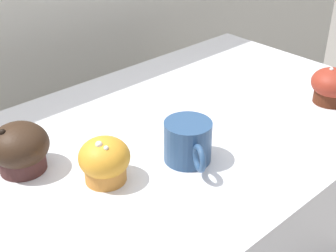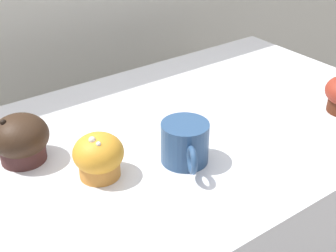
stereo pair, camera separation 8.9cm
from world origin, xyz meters
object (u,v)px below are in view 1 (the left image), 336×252
at_px(muffin_front_center, 20,148).
at_px(muffin_back_right, 105,161).
at_px(muffin_back_left, 332,86).
at_px(coffee_cup, 188,141).

relative_size(muffin_front_center, muffin_back_right, 1.17).
relative_size(muffin_back_left, muffin_back_right, 1.06).
bearing_deg(muffin_back_left, muffin_back_right, 168.92).
bearing_deg(muffin_front_center, muffin_back_left, -20.17).
distance_m(muffin_front_center, muffin_back_right, 0.16).
relative_size(muffin_front_center, muffin_back_left, 1.10).
distance_m(muffin_front_center, coffee_cup, 0.30).
height_order(muffin_back_left, muffin_back_right, same).
distance_m(muffin_back_left, coffee_cup, 0.41).
height_order(muffin_front_center, muffin_back_left, muffin_front_center).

